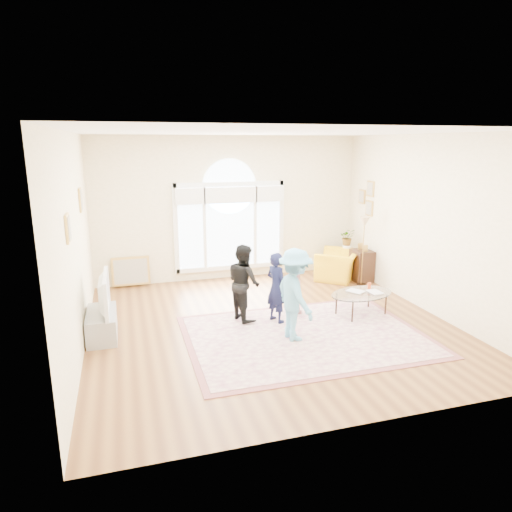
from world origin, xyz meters
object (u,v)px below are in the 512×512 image
object	(u,v)px
area_rug	(305,336)
tv_console	(102,324)
television	(100,294)
armchair	(338,265)
coffee_table	(362,294)

from	to	relation	value
area_rug	tv_console	world-z (taller)	tv_console
area_rug	television	world-z (taller)	television
area_rug	television	size ratio (longest dim) A/B	3.38
television	area_rug	bearing A→B (deg)	-16.32
area_rug	armchair	world-z (taller)	armchair
tv_console	television	bearing A→B (deg)	-0.00
area_rug	tv_console	size ratio (longest dim) A/B	3.60
coffee_table	television	bearing A→B (deg)	163.53
tv_console	coffee_table	size ratio (longest dim) A/B	0.74
area_rug	armchair	distance (m)	3.40
area_rug	armchair	size ratio (longest dim) A/B	3.60
television	coffee_table	size ratio (longest dim) A/B	0.79
tv_console	armchair	bearing A→B (deg)	20.14
television	coffee_table	distance (m)	4.48
area_rug	tv_console	bearing A→B (deg)	163.72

